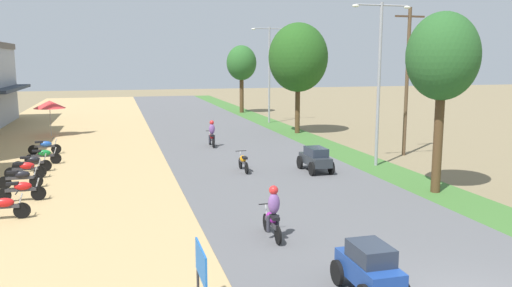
# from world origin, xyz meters

# --- Properties ---
(parked_motorbike_nearest) EXTENTS (1.80, 0.54, 0.94)m
(parked_motorbike_nearest) POSITION_xyz_m (-10.83, 9.73, 0.55)
(parked_motorbike_nearest) COLOR black
(parked_motorbike_nearest) RESTS_ON dirt_shoulder
(parked_motorbike_second) EXTENTS (1.80, 0.54, 0.94)m
(parked_motorbike_second) POSITION_xyz_m (-10.60, 12.07, 0.55)
(parked_motorbike_second) COLOR black
(parked_motorbike_second) RESTS_ON dirt_shoulder
(parked_motorbike_third) EXTENTS (1.80, 0.54, 0.94)m
(parked_motorbike_third) POSITION_xyz_m (-10.98, 14.27, 0.55)
(parked_motorbike_third) COLOR black
(parked_motorbike_third) RESTS_ON dirt_shoulder
(parked_motorbike_fourth) EXTENTS (1.80, 0.54, 0.94)m
(parked_motorbike_fourth) POSITION_xyz_m (-11.07, 16.18, 0.55)
(parked_motorbike_fourth) COLOR black
(parked_motorbike_fourth) RESTS_ON dirt_shoulder
(parked_motorbike_fifth) EXTENTS (1.80, 0.54, 0.94)m
(parked_motorbike_fifth) POSITION_xyz_m (-11.01, 17.67, 0.55)
(parked_motorbike_fifth) COLOR black
(parked_motorbike_fifth) RESTS_ON dirt_shoulder
(parked_motorbike_sixth) EXTENTS (1.80, 0.54, 0.94)m
(parked_motorbike_sixth) POSITION_xyz_m (-10.73, 19.50, 0.55)
(parked_motorbike_sixth) COLOR black
(parked_motorbike_sixth) RESTS_ON dirt_shoulder
(parked_motorbike_seventh) EXTENTS (1.80, 0.54, 0.94)m
(parked_motorbike_seventh) POSITION_xyz_m (-11.03, 22.63, 0.55)
(parked_motorbike_seventh) COLOR black
(parked_motorbike_seventh) RESTS_ON dirt_shoulder
(street_signboard) EXTENTS (0.06, 1.30, 1.50)m
(street_signboard) POSITION_xyz_m (-5.40, 1.43, 1.11)
(street_signboard) COLOR #262628
(street_signboard) RESTS_ON dirt_shoulder
(vendor_umbrella) EXTENTS (2.20, 2.20, 2.52)m
(vendor_umbrella) POSITION_xyz_m (-11.55, 30.42, 2.31)
(vendor_umbrella) COLOR #99999E
(vendor_umbrella) RESTS_ON dirt_shoulder
(median_tree_nearest) EXTENTS (2.85, 2.85, 7.24)m
(median_tree_nearest) POSITION_xyz_m (5.52, 9.18, 5.49)
(median_tree_nearest) COLOR #4C351E
(median_tree_nearest) RESTS_ON median_strip
(median_tree_second) EXTENTS (4.33, 4.33, 8.06)m
(median_tree_second) POSITION_xyz_m (5.96, 27.17, 5.59)
(median_tree_second) COLOR #4C351E
(median_tree_second) RESTS_ON median_strip
(median_tree_third) EXTENTS (3.06, 3.06, 6.87)m
(median_tree_third) POSITION_xyz_m (5.58, 43.15, 5.10)
(median_tree_third) COLOR #4C351E
(median_tree_third) RESTS_ON median_strip
(streetlamp_near) EXTENTS (3.16, 0.20, 8.17)m
(streetlamp_near) POSITION_xyz_m (5.80, 14.75, 4.74)
(streetlamp_near) COLOR gray
(streetlamp_near) RESTS_ON median_strip
(streetlamp_mid) EXTENTS (3.16, 0.20, 8.16)m
(streetlamp_mid) POSITION_xyz_m (5.80, 33.96, 4.74)
(streetlamp_mid) COLOR gray
(streetlamp_mid) RESTS_ON median_strip
(utility_pole_near) EXTENTS (1.80, 0.20, 8.30)m
(utility_pole_near) POSITION_xyz_m (8.89, 17.22, 4.34)
(utility_pole_near) COLOR brown
(utility_pole_near) RESTS_ON ground
(car_hatchback_blue) EXTENTS (1.04, 2.00, 1.23)m
(car_hatchback_blue) POSITION_xyz_m (-1.57, 1.30, 0.75)
(car_hatchback_blue) COLOR navy
(car_hatchback_blue) RESTS_ON road_strip
(car_sedan_charcoal) EXTENTS (1.10, 2.26, 1.19)m
(car_sedan_charcoal) POSITION_xyz_m (2.20, 14.09, 0.74)
(car_sedan_charcoal) COLOR #282D33
(car_sedan_charcoal) RESTS_ON road_strip
(motorbike_foreground_rider) EXTENTS (0.54, 1.80, 1.66)m
(motorbike_foreground_rider) POSITION_xyz_m (-2.58, 5.55, 0.86)
(motorbike_foreground_rider) COLOR black
(motorbike_foreground_rider) RESTS_ON road_strip
(motorbike_ahead_second) EXTENTS (0.54, 1.80, 0.94)m
(motorbike_ahead_second) POSITION_xyz_m (-1.15, 15.08, 0.57)
(motorbike_ahead_second) COLOR black
(motorbike_ahead_second) RESTS_ON road_strip
(motorbike_ahead_third) EXTENTS (0.54, 1.80, 1.66)m
(motorbike_ahead_third) POSITION_xyz_m (-1.31, 22.66, 0.86)
(motorbike_ahead_third) COLOR black
(motorbike_ahead_third) RESTS_ON road_strip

